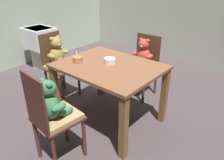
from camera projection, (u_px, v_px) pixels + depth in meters
name	position (u px, v px, depth m)	size (l,w,h in m)	color
ground_plane	(109.00, 120.00, 2.78)	(5.20, 5.20, 0.04)	#4C4043
dining_table	(109.00, 75.00, 2.50)	(1.12, 0.88, 0.73)	brown
teddy_chair_near_left	(58.00, 58.00, 3.05)	(0.41, 0.40, 0.92)	#4E351F
teddy_chair_far_center	(143.00, 58.00, 3.13)	(0.43, 0.43, 0.87)	#50321B
teddy_chair_near_front	(52.00, 109.00, 1.93)	(0.40, 0.42, 0.95)	#522A23
porridge_bowl_terracotta_near_left	(78.00, 59.00, 2.51)	(0.12, 0.11, 0.12)	#B4734A
porridge_bowl_white_center	(110.00, 61.00, 2.48)	(0.13, 0.13, 0.06)	white
sink_basin	(40.00, 43.00, 4.03)	(0.55, 0.44, 0.78)	#B7B2A8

